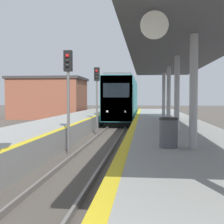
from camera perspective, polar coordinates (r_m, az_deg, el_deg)
name	(u,v)px	position (r m, az deg, el deg)	size (l,w,h in m)	color
train	(123,99)	(32.64, 2.03, 2.30)	(2.61, 16.12, 4.55)	black
signal_mid	(68,82)	(13.70, -8.03, 5.43)	(0.36, 0.31, 4.53)	#595959
signal_far	(97,88)	(21.06, -2.79, 4.45)	(0.36, 0.31, 4.53)	#595959
station_canopy	(177,55)	(13.69, 11.84, 10.15)	(3.97, 22.61, 3.44)	#99999E
trash_bin	(169,133)	(9.23, 10.31, -3.73)	(0.56, 0.56, 0.87)	#4C4C51
station_building	(49,98)	(38.96, -11.44, 2.57)	(8.66, 6.97, 4.96)	brown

